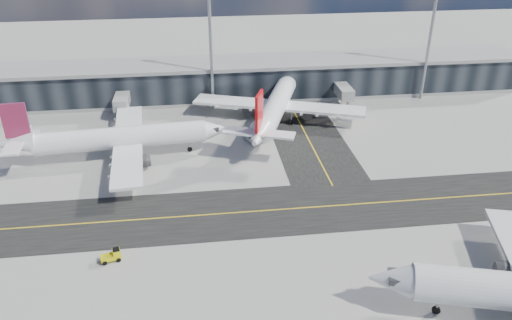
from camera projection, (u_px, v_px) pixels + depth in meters
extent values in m
plane|color=gray|center=(230.00, 228.00, 72.63)|extent=(300.00, 300.00, 0.00)
cube|color=black|center=(228.00, 213.00, 76.15)|extent=(180.00, 14.00, 0.02)
cube|color=black|center=(302.00, 126.00, 105.45)|extent=(14.00, 50.00, 0.02)
cube|color=yellow|center=(228.00, 213.00, 76.14)|extent=(180.00, 0.25, 0.01)
cube|color=yellow|center=(302.00, 126.00, 105.44)|extent=(0.25, 50.00, 0.01)
cube|color=black|center=(211.00, 82.00, 119.17)|extent=(150.00, 12.00, 8.00)
cube|color=gray|center=(210.00, 64.00, 117.14)|extent=(152.00, 13.00, 0.80)
cube|color=gray|center=(212.00, 96.00, 120.83)|extent=(150.00, 12.20, 0.80)
cube|color=gray|center=(122.00, 99.00, 110.11)|extent=(3.00, 10.00, 2.40)
cylinder|color=gray|center=(121.00, 117.00, 106.77)|extent=(0.60, 0.60, 2.40)
cube|color=gray|center=(342.00, 89.00, 115.74)|extent=(3.00, 10.00, 2.40)
cylinder|color=gray|center=(348.00, 106.00, 112.41)|extent=(0.60, 0.60, 2.40)
cylinder|color=gray|center=(211.00, 48.00, 108.39)|extent=(0.70, 0.70, 28.00)
cylinder|color=gray|center=(430.00, 41.00, 114.03)|extent=(0.70, 0.70, 28.00)
cylinder|color=white|center=(122.00, 138.00, 90.86)|extent=(30.64, 6.45, 4.05)
cone|color=white|center=(216.00, 130.00, 94.00)|extent=(5.37, 4.44, 4.05)
cone|color=white|center=(17.00, 143.00, 87.35)|extent=(6.38, 4.52, 4.05)
cube|color=white|center=(128.00, 142.00, 91.51)|extent=(7.78, 34.76, 0.51)
cylinder|color=#2D2D30|center=(135.00, 134.00, 97.49)|extent=(4.43, 2.66, 2.33)
cylinder|color=#2D2D30|center=(134.00, 162.00, 86.93)|extent=(4.43, 2.66, 2.33)
cube|color=silver|center=(134.00, 130.00, 97.12)|extent=(2.05, 0.56, 0.81)
cube|color=silver|center=(134.00, 158.00, 86.56)|extent=(2.05, 0.56, 0.81)
cube|color=#6C214A|center=(15.00, 121.00, 85.47)|extent=(4.28, 0.79, 6.29)
cube|color=white|center=(17.00, 140.00, 87.07)|extent=(3.79, 12.35, 0.35)
cube|color=#2D2D30|center=(213.00, 128.00, 93.72)|extent=(2.20, 2.38, 0.71)
cylinder|color=gray|center=(190.00, 146.00, 94.38)|extent=(0.26, 0.26, 2.03)
cylinder|color=black|center=(190.00, 149.00, 94.74)|extent=(0.94, 0.43, 0.91)
cylinder|color=black|center=(119.00, 148.00, 94.93)|extent=(1.15, 0.59, 1.12)
cylinder|color=black|center=(118.00, 163.00, 89.65)|extent=(1.15, 0.59, 1.12)
cylinder|color=white|center=(277.00, 102.00, 105.89)|extent=(15.17, 32.18, 4.35)
cone|color=white|center=(291.00, 76.00, 121.91)|extent=(5.94, 6.59, 4.35)
cone|color=white|center=(258.00, 136.00, 89.11)|extent=(6.31, 7.62, 4.35)
cube|color=white|center=(278.00, 105.00, 107.34)|extent=(36.65, 17.67, 0.54)
cylinder|color=#2D2D30|center=(250.00, 106.00, 110.09)|extent=(3.91, 5.15, 2.50)
cylinder|color=#2D2D30|center=(309.00, 111.00, 107.57)|extent=(3.91, 5.15, 2.50)
cube|color=silver|center=(250.00, 103.00, 109.69)|extent=(1.15, 2.19, 0.87)
cube|color=silver|center=(309.00, 107.00, 107.17)|extent=(1.15, 2.19, 0.87)
cube|color=red|center=(259.00, 111.00, 87.47)|extent=(2.01, 4.46, 6.75)
cube|color=white|center=(258.00, 133.00, 88.80)|extent=(13.32, 7.30, 0.38)
cube|color=#2D2D30|center=(291.00, 75.00, 121.23)|extent=(2.99, 2.86, 0.76)
cylinder|color=gray|center=(287.00, 95.00, 118.60)|extent=(0.33, 0.33, 2.18)
cylinder|color=black|center=(287.00, 98.00, 118.98)|extent=(0.69, 1.05, 0.98)
cylinder|color=black|center=(261.00, 119.00, 107.31)|extent=(0.92, 1.31, 1.20)
cylinder|color=black|center=(291.00, 122.00, 106.06)|extent=(0.92, 1.31, 1.20)
cone|color=silver|center=(392.00, 280.00, 56.45)|extent=(6.36, 5.62, 4.30)
cube|color=#2D2D30|center=(398.00, 277.00, 56.17)|extent=(2.72, 2.87, 0.75)
cylinder|color=gray|center=(437.00, 305.00, 57.11)|extent=(0.32, 0.32, 2.15)
cylinder|color=black|center=(436.00, 310.00, 57.49)|extent=(1.03, 0.63, 0.97)
cube|color=#D8CC0B|center=(111.00, 257.00, 65.79)|extent=(2.87, 1.85, 0.62)
cube|color=#D8CC0B|center=(116.00, 252.00, 65.78)|extent=(1.22, 1.35, 0.80)
cube|color=black|center=(116.00, 250.00, 65.64)|extent=(1.13, 1.29, 0.22)
cylinder|color=black|center=(117.00, 255.00, 66.71)|extent=(0.65, 0.37, 0.62)
cylinder|color=black|center=(119.00, 260.00, 65.77)|extent=(0.65, 0.37, 0.62)
cylinder|color=black|center=(104.00, 258.00, 66.14)|extent=(0.65, 0.37, 0.62)
cylinder|color=black|center=(105.00, 263.00, 65.19)|extent=(0.65, 0.37, 0.62)
imported|color=white|center=(253.00, 139.00, 98.52)|extent=(3.70, 5.11, 1.29)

